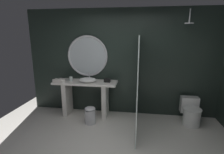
{
  "coord_description": "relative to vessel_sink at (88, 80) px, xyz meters",
  "views": [
    {
      "loc": [
        0.39,
        -2.46,
        1.98
      ],
      "look_at": [
        -0.11,
        0.9,
        1.17
      ],
      "focal_mm": 28.38,
      "sensor_mm": 36.0,
      "label": 1
    }
  ],
  "objects": [
    {
      "name": "back_wall_panel",
      "position": [
        0.8,
        0.36,
        0.38
      ],
      "size": [
        4.8,
        0.1,
        2.6
      ],
      "primitive_type": "cube",
      "color": "#1E2823",
      "rests_on": "ground_plane"
    },
    {
      "name": "vanity_counter",
      "position": [
        -0.07,
        0.03,
        -0.37
      ],
      "size": [
        1.54,
        0.52,
        0.87
      ],
      "color": "silver",
      "rests_on": "ground_plane"
    },
    {
      "name": "vessel_sink",
      "position": [
        0.0,
        0.0,
        0.0
      ],
      "size": [
        0.45,
        0.37,
        0.22
      ],
      "color": "white",
      "rests_on": "vanity_counter"
    },
    {
      "name": "tumbler_cup",
      "position": [
        -0.44,
        0.03,
        0.0
      ],
      "size": [
        0.08,
        0.08,
        0.11
      ],
      "primitive_type": "cylinder",
      "color": "silver",
      "rests_on": "vanity_counter"
    },
    {
      "name": "tissue_box",
      "position": [
        0.47,
        0.07,
        -0.01
      ],
      "size": [
        0.15,
        0.12,
        0.08
      ],
      "primitive_type": "cube",
      "color": "black",
      "rests_on": "vanity_counter"
    },
    {
      "name": "round_wall_mirror",
      "position": [
        -0.07,
        0.28,
        0.54
      ],
      "size": [
        1.03,
        0.05,
        1.03
      ],
      "color": "silver"
    },
    {
      "name": "shower_glass_panel",
      "position": [
        1.2,
        -0.45,
        0.06
      ],
      "size": [
        0.02,
        1.53,
        1.97
      ],
      "primitive_type": "cube",
      "color": "silver",
      "rests_on": "ground_plane"
    },
    {
      "name": "rain_shower_head",
      "position": [
        2.2,
        -0.01,
        1.32
      ],
      "size": [
        0.18,
        0.18,
        0.3
      ],
      "color": "silver"
    },
    {
      "name": "toilet",
      "position": [
        2.42,
        -0.05,
        -0.66
      ],
      "size": [
        0.4,
        0.59,
        0.57
      ],
      "color": "white",
      "rests_on": "ground_plane"
    },
    {
      "name": "waste_bin",
      "position": [
        0.15,
        -0.39,
        -0.73
      ],
      "size": [
        0.25,
        0.25,
        0.39
      ],
      "color": "silver",
      "rests_on": "ground_plane"
    },
    {
      "name": "folded_hand_towel",
      "position": [
        -0.68,
        -0.13,
        -0.02
      ],
      "size": [
        0.29,
        0.2,
        0.07
      ],
      "primitive_type": "cube",
      "rotation": [
        0.0,
        0.0,
        -0.21
      ],
      "color": "silver",
      "rests_on": "vanity_counter"
    }
  ]
}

